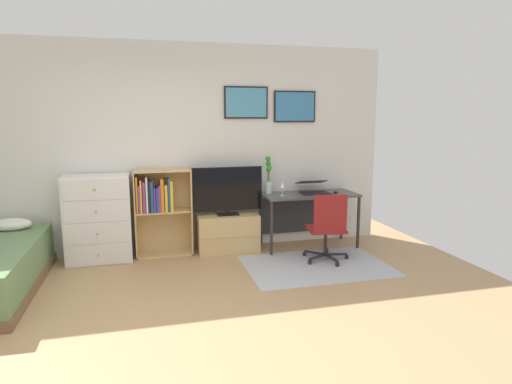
% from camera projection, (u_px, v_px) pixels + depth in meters
% --- Properties ---
extents(ground_plane, '(7.20, 7.20, 0.00)m').
position_uv_depth(ground_plane, '(180.00, 334.00, 3.68)').
color(ground_plane, tan).
extents(wall_back_with_posters, '(6.12, 0.09, 2.70)m').
position_uv_depth(wall_back_with_posters, '(162.00, 149.00, 5.77)').
color(wall_back_with_posters, silver).
rests_on(wall_back_with_posters, ground_plane).
extents(area_rug, '(1.70, 1.20, 0.01)m').
position_uv_depth(area_rug, '(317.00, 266.00, 5.35)').
color(area_rug, '#B2B7BC').
rests_on(area_rug, ground_plane).
extents(dresser, '(0.77, 0.46, 1.07)m').
position_uv_depth(dresser, '(98.00, 219.00, 5.45)').
color(dresser, white).
rests_on(dresser, ground_plane).
extents(bookshelf, '(0.71, 0.30, 1.10)m').
position_uv_depth(bookshelf, '(159.00, 204.00, 5.67)').
color(bookshelf, tan).
rests_on(bookshelf, ground_plane).
extents(tv_stand, '(0.80, 0.41, 0.49)m').
position_uv_depth(tv_stand, '(228.00, 233.00, 5.92)').
color(tv_stand, tan).
rests_on(tv_stand, ground_plane).
extents(television, '(0.92, 0.16, 0.63)m').
position_uv_depth(television, '(228.00, 191.00, 5.80)').
color(television, black).
rests_on(television, tv_stand).
extents(desk, '(1.28, 0.57, 0.74)m').
position_uv_depth(desk, '(307.00, 202.00, 6.13)').
color(desk, '#4C4C4F').
rests_on(desk, ground_plane).
extents(office_chair, '(0.58, 0.58, 0.86)m').
position_uv_depth(office_chair, '(328.00, 226.00, 5.42)').
color(office_chair, '#232326').
rests_on(office_chair, ground_plane).
extents(laptop, '(0.40, 0.43, 0.17)m').
position_uv_depth(laptop, '(313.00, 188.00, 6.09)').
color(laptop, black).
rests_on(laptop, desk).
extents(computer_mouse, '(0.06, 0.10, 0.03)m').
position_uv_depth(computer_mouse, '(336.00, 192.00, 6.05)').
color(computer_mouse, '#262628').
rests_on(computer_mouse, desk).
extents(bamboo_vase, '(0.09, 0.09, 0.51)m').
position_uv_depth(bamboo_vase, '(268.00, 176.00, 6.00)').
color(bamboo_vase, silver).
rests_on(bamboo_vase, desk).
extents(wine_glass, '(0.07, 0.07, 0.18)m').
position_uv_depth(wine_glass, '(282.00, 186.00, 5.85)').
color(wine_glass, silver).
rests_on(wine_glass, desk).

